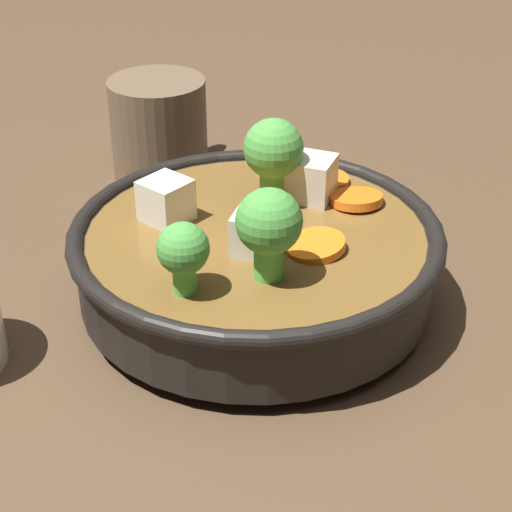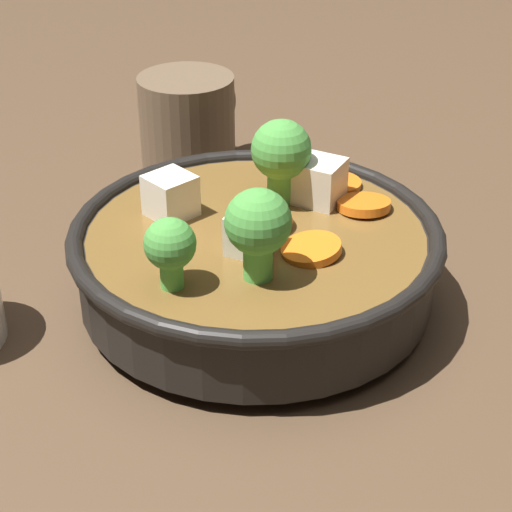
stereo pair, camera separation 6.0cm
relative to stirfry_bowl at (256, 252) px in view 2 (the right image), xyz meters
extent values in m
plane|color=#4C3826|center=(0.00, 0.00, -0.04)|extent=(3.00, 3.00, 0.00)
cylinder|color=black|center=(0.00, 0.00, -0.04)|extent=(0.14, 0.14, 0.01)
cylinder|color=black|center=(0.00, 0.00, -0.01)|extent=(0.25, 0.25, 0.05)
torus|color=black|center=(0.00, 0.00, 0.02)|extent=(0.26, 0.26, 0.01)
cylinder|color=brown|center=(0.00, 0.00, 0.00)|extent=(0.23, 0.23, 0.03)
cylinder|color=orange|center=(0.00, -0.05, 0.02)|extent=(0.06, 0.06, 0.01)
cylinder|color=orange|center=(0.07, -0.04, 0.02)|extent=(0.06, 0.06, 0.01)
cylinder|color=orange|center=(0.09, -0.01, 0.02)|extent=(0.05, 0.05, 0.01)
cylinder|color=orange|center=(0.01, 0.00, 0.02)|extent=(0.06, 0.06, 0.02)
cylinder|color=#59B84C|center=(0.05, 0.01, 0.03)|extent=(0.02, 0.02, 0.03)
sphere|color=#47933D|center=(0.05, 0.01, 0.06)|extent=(0.04, 0.04, 0.04)
cylinder|color=#59B84C|center=(-0.04, -0.04, 0.03)|extent=(0.02, 0.02, 0.03)
sphere|color=#47933D|center=(-0.04, -0.04, 0.06)|extent=(0.04, 0.04, 0.04)
cylinder|color=#59B84C|center=(-0.09, 0.00, 0.03)|extent=(0.01, 0.01, 0.02)
sphere|color=#47933D|center=(-0.09, 0.00, 0.05)|extent=(0.03, 0.03, 0.03)
cube|color=silver|center=(-0.02, -0.01, 0.03)|extent=(0.03, 0.03, 0.03)
cube|color=silver|center=(0.06, -0.01, 0.03)|extent=(0.04, 0.04, 0.03)
cube|color=silver|center=(-0.02, 0.06, 0.03)|extent=(0.03, 0.03, 0.03)
cylinder|color=brown|center=(0.14, 0.19, 0.00)|extent=(0.09, 0.09, 0.09)
torus|color=brown|center=(0.18, 0.19, 0.01)|extent=(0.05, 0.01, 0.05)
camera|label=1|loc=(-0.44, -0.26, 0.31)|focal=60.00mm
camera|label=2|loc=(-0.41, -0.31, 0.31)|focal=60.00mm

